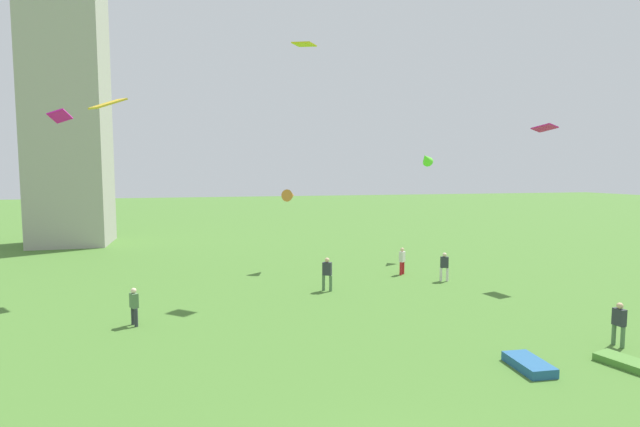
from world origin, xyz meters
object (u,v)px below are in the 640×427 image
person_0 (619,322)px  kite_flying_4 (60,116)px  person_1 (327,272)px  kite_flying_5 (426,159)px  kite_flying_1 (304,44)px  kite_bundle_1 (529,364)px  kite_flying_0 (290,195)px  person_2 (444,265)px  person_3 (134,304)px  kite_bundle_0 (624,362)px  kite_flying_2 (544,128)px  person_5 (402,259)px  kite_flying_3 (108,104)px

person_0 → kite_flying_4: size_ratio=1.03×
person_1 → kite_flying_5: bearing=-109.9°
kite_flying_1 → kite_bundle_1: size_ratio=0.80×
kite_flying_0 → person_2: bearing=178.0°
person_2 → person_3: size_ratio=1.06×
kite_flying_5 → kite_bundle_1: size_ratio=0.87×
person_3 → person_1: bearing=82.9°
person_2 → kite_bundle_1: 12.60m
person_1 → kite_bundle_0: person_1 is taller
person_0 → kite_bundle_0: (-1.31, -1.49, -0.82)m
kite_flying_5 → kite_bundle_1: 21.60m
person_2 → kite_flying_2: (5.55, -1.30, 8.09)m
person_1 → kite_bundle_1: size_ratio=1.06×
kite_flying_1 → kite_bundle_1: bearing=154.6°
person_0 → kite_flying_0: kite_flying_0 is taller
person_0 → kite_flying_1: kite_flying_1 is taller
kite_flying_5 → kite_flying_0: bearing=-131.2°
person_3 → kite_flying_1: (8.47, 4.78, 12.48)m
person_1 → person_3: size_ratio=1.13×
person_3 → kite_flying_0: kite_flying_0 is taller
kite_flying_0 → kite_bundle_1: kite_flying_0 is taller
person_1 → person_5: size_ratio=1.07×
person_0 → kite_flying_5: kite_flying_5 is taller
person_5 → kite_flying_4: bearing=114.3°
person_2 → kite_flying_5: 10.13m
person_0 → kite_flying_3: 25.33m
person_0 → person_2: person_2 is taller
person_2 → kite_flying_5: kite_flying_5 is taller
person_2 → kite_bundle_1: (-3.66, -12.03, -0.82)m
kite_flying_1 → kite_flying_2: bearing=-143.9°
person_0 → kite_bundle_1: size_ratio=0.95×
kite_flying_3 → kite_bundle_1: (14.92, -14.22, -9.91)m
kite_bundle_0 → person_2: bearing=88.3°
kite_flying_2 → kite_flying_4: bearing=50.9°
person_3 → kite_flying_5: kite_flying_5 is taller
kite_flying_2 → kite_flying_5: 9.30m
person_3 → kite_bundle_0: size_ratio=0.98×
person_1 → kite_flying_5: (9.84, 7.82, 6.46)m
kite_flying_5 → person_3: bearing=-107.0°
kite_flying_0 → kite_flying_2: bearing=-173.4°
kite_flying_0 → kite_flying_1: bearing=122.5°
person_2 → person_5: (-1.67, 2.32, 0.00)m
person_3 → kite_flying_0: size_ratio=1.15×
person_3 → kite_flying_1: 15.82m
person_0 → kite_bundle_0: 2.15m
kite_flying_0 → person_5: bearing=-175.6°
person_0 → person_1: person_1 is taller
kite_flying_1 → kite_bundle_0: size_ratio=0.84×
person_0 → kite_flying_1: (-9.30, 11.85, 12.46)m
kite_flying_0 → kite_flying_1: (-0.26, -5.43, 8.47)m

